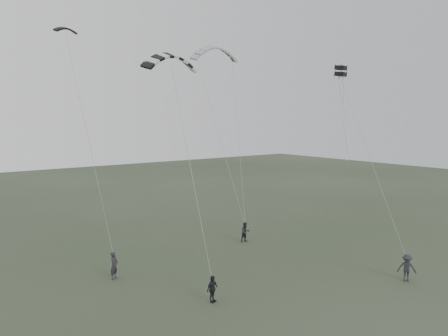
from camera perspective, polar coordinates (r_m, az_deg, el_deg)
ground at (r=26.17m, az=5.02°, el=-15.81°), size 140.00×140.00×0.00m
flyer_left at (r=28.51m, az=-14.16°, el=-12.25°), size 0.74×0.71×1.71m
flyer_right at (r=35.56m, az=2.81°, el=-8.36°), size 0.83×0.67×1.60m
flyer_center at (r=24.51m, az=-1.54°, el=-15.51°), size 0.94×0.60×1.48m
flyer_far at (r=29.50m, az=22.77°, el=-11.93°), size 1.16×1.26×1.70m
kite_dark_small at (r=30.45m, az=-19.98°, el=16.77°), size 1.52×0.84×0.59m
kite_pale_large at (r=40.23m, az=-1.17°, el=15.47°), size 4.63×2.20×2.01m
kite_striped at (r=25.94m, az=-6.98°, el=14.39°), size 3.42×1.35×1.50m
kite_box at (r=33.03m, az=15.00°, el=12.14°), size 0.87×0.91×0.79m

